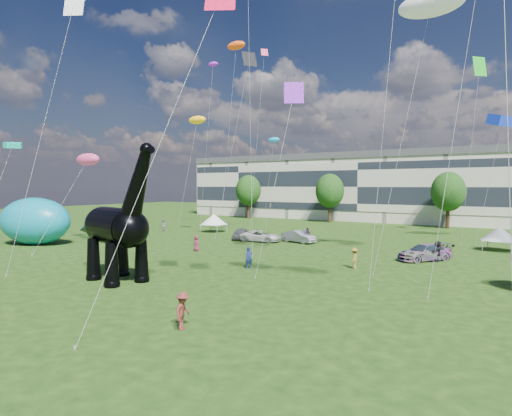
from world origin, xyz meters
The scene contains 15 objects.
ground centered at (0.00, 0.00, 0.00)m, with size 220.00×220.00×0.00m, color #16330C.
terrace_row centered at (-8.00, 62.00, 6.00)m, with size 78.00×11.00×12.00m, color beige.
tree_far_left centered at (-30.00, 53.00, 6.29)m, with size 5.20×5.20×9.44m.
tree_mid_left centered at (-12.00, 53.00, 6.29)m, with size 5.20×5.20×9.44m.
tree_mid_right centered at (8.00, 53.00, 6.29)m, with size 5.20×5.20×9.44m.
dinosaur_sculpture centered at (-5.64, 0.16, 3.69)m, with size 11.96×4.63×9.77m.
car_silver centered at (-11.32, 23.93, 0.70)m, with size 1.65×4.11×1.40m, color #A3A2A6.
car_grey centered at (-3.74, 25.04, 0.72)m, with size 1.52×4.36×1.44m, color gray.
car_white centered at (-7.97, 23.33, 0.68)m, with size 2.25×4.89×1.36m, color silver.
car_dark centered at (11.31, 20.49, 0.75)m, with size 2.09×5.15×1.50m, color #595960.
gazebo_near centered at (16.48, 30.90, 1.75)m, with size 3.90×3.90×2.49m.
gazebo_left centered at (-19.51, 28.71, 1.83)m, with size 4.22×4.22×2.61m.
inflatable_teal centered at (-28.24, 7.17, 2.69)m, with size 8.61×5.38×5.38m, color #0D86A3.
visitors centered at (2.42, 15.65, 0.88)m, with size 50.75×39.25×1.87m.
kites centered at (2.08, 18.82, 20.82)m, with size 62.32×47.36×23.67m.
Camera 1 is at (19.50, -19.63, 6.73)m, focal length 30.00 mm.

